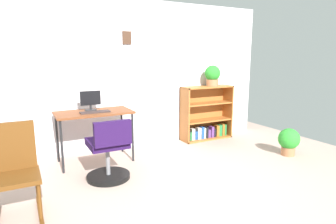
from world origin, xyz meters
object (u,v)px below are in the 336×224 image
keyboard (95,112)px  potted_plant_on_shelf (212,75)px  desk (94,116)px  rocking_chair (14,171)px  potted_plant_floor (289,141)px  monitor (90,101)px  office_chair (109,154)px  bookshelf_low (206,116)px

keyboard → potted_plant_on_shelf: bearing=7.9°
desk → rocking_chair: rocking_chair is taller
potted_plant_on_shelf → potted_plant_floor: 1.65m
monitor → office_chair: monitor is taller
keyboard → potted_plant_on_shelf: (2.13, 0.30, 0.41)m
desk → bookshelf_low: bearing=7.2°
potted_plant_floor → monitor: bearing=155.9°
rocking_chair → keyboard: bearing=45.1°
monitor → office_chair: bearing=-89.6°
keyboard → office_chair: bearing=-90.4°
desk → rocking_chair: 1.49m
bookshelf_low → keyboard: bearing=-170.2°
desk → monitor: size_ratio=3.65×
bookshelf_low → potted_plant_on_shelf: 0.74m
monitor → bookshelf_low: (2.06, 0.16, -0.45)m
potted_plant_on_shelf → potted_plant_floor: (0.49, -1.28, -0.91)m
monitor → keyboard: 0.24m
rocking_chair → bookshelf_low: bearing=23.9°
desk → potted_plant_on_shelf: size_ratio=2.83×
desk → monitor: bearing=98.4°
bookshelf_low → potted_plant_floor: 1.47m
office_chair → bookshelf_low: bearing=25.1°
potted_plant_on_shelf → potted_plant_floor: size_ratio=0.88×
desk → office_chair: bearing=-90.7°
bookshelf_low → potted_plant_floor: size_ratio=2.32×
keyboard → monitor: bearing=93.1°
rocking_chair → office_chair: bearing=21.2°
desk → bookshelf_low: bookshelf_low is taller
desk → keyboard: keyboard is taller
potted_plant_on_shelf → monitor: bearing=-177.3°
desk → rocking_chair: (-0.99, -1.09, -0.21)m
bookshelf_low → monitor: bearing=-175.7°
rocking_chair → potted_plant_on_shelf: bearing=22.4°
keyboard → bookshelf_low: 2.10m
bookshelf_low → desk: bearing=-172.8°
office_chair → potted_plant_floor: bearing=-8.1°
potted_plant_on_shelf → potted_plant_floor: bearing=-69.0°
rocking_chair → potted_plant_floor: size_ratio=2.14×
office_chair → potted_plant_floor: size_ratio=1.87×
potted_plant_floor → rocking_chair: bearing=-179.9°
keyboard → desk: bearing=87.5°
desk → potted_plant_on_shelf: potted_plant_on_shelf is taller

